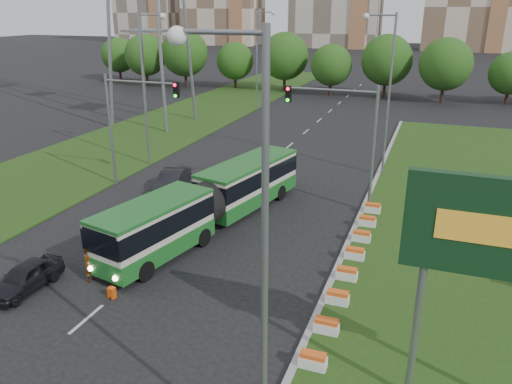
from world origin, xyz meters
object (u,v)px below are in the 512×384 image
at_px(car_left_far, 172,181).
at_px(articulated_bus, 208,201).
at_px(pedestrian, 90,265).
at_px(traffic_mast_left, 128,114).
at_px(car_left_near, 25,277).
at_px(traffic_mast_median, 348,128).
at_px(shopping_trolley, 112,293).

bearing_deg(car_left_far, articulated_bus, -53.47).
height_order(car_left_far, pedestrian, pedestrian).
xyz_separation_m(traffic_mast_left, car_left_near, (3.29, -13.99, -4.70)).
bearing_deg(traffic_mast_left, pedestrian, -65.55).
bearing_deg(articulated_bus, car_left_far, 150.13).
xyz_separation_m(car_left_far, pedestrian, (2.51, -12.38, 0.12)).
bearing_deg(traffic_mast_median, car_left_far, -175.62).
height_order(traffic_mast_left, pedestrian, traffic_mast_left).
xyz_separation_m(traffic_mast_median, pedestrian, (-9.56, -13.31, -4.48)).
relative_size(traffic_mast_left, pedestrian, 4.62).
xyz_separation_m(traffic_mast_left, articulated_bus, (8.19, -4.62, -3.71)).
bearing_deg(car_left_near, car_left_far, 92.91).
xyz_separation_m(articulated_bus, car_left_far, (-5.10, 4.69, -0.89)).
relative_size(articulated_bus, car_left_far, 3.59).
height_order(car_left_near, shopping_trolley, car_left_near).
bearing_deg(traffic_mast_left, traffic_mast_median, 3.77).
relative_size(car_left_near, car_left_far, 0.84).
xyz_separation_m(traffic_mast_median, articulated_bus, (-6.97, -5.62, -3.71)).
relative_size(car_left_near, pedestrian, 2.20).
xyz_separation_m(car_left_near, pedestrian, (2.31, 1.68, 0.22)).
xyz_separation_m(traffic_mast_median, shopping_trolley, (-7.73, -14.24, -5.09)).
relative_size(traffic_mast_median, pedestrian, 4.62).
relative_size(traffic_mast_left, shopping_trolley, 15.25).
height_order(traffic_mast_left, car_left_near, traffic_mast_left).
distance_m(articulated_bus, shopping_trolley, 8.77).
distance_m(car_left_far, shopping_trolley, 14.01).
bearing_deg(pedestrian, shopping_trolley, -112.84).
height_order(traffic_mast_left, shopping_trolley, traffic_mast_left).
bearing_deg(pedestrian, traffic_mast_left, 28.67).
bearing_deg(pedestrian, articulated_bus, -14.40).
bearing_deg(car_left_far, traffic_mast_median, -6.48).
bearing_deg(car_left_far, shopping_trolley, -82.80).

